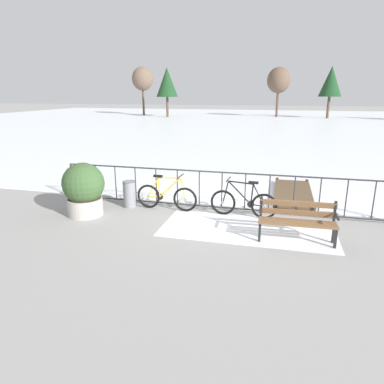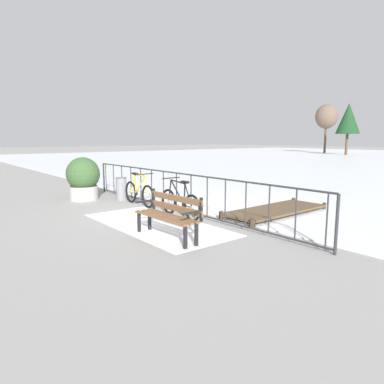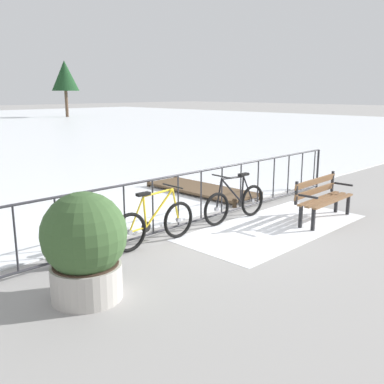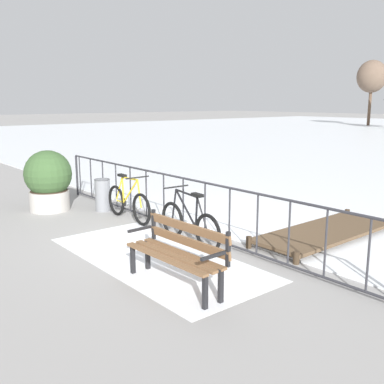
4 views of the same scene
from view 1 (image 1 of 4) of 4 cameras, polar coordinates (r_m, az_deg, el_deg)
ground_plane at (r=9.42m, az=4.85°, el=-3.00°), size 160.00×160.00×0.00m
frozen_pond at (r=37.35m, az=12.30°, el=11.00°), size 80.00×56.00×0.03m
snow_patch at (r=8.21m, az=9.04°, el=-6.05°), size 3.98×1.82×0.01m
railing_fence at (r=9.26m, az=4.93°, el=0.28°), size 9.06×0.06×1.07m
bicycle_near_railing at (r=8.89m, az=8.45°, el=-1.79°), size 1.71×0.52×0.97m
bicycle_second at (r=9.36m, az=-4.23°, el=-0.75°), size 1.71×0.52×0.97m
park_bench at (r=7.68m, az=16.90°, el=-4.10°), size 1.62×0.53×0.89m
planter_with_shrub at (r=9.26m, az=-17.37°, el=0.49°), size 1.06×1.06×1.37m
trash_bin at (r=9.73m, az=-10.25°, el=-0.29°), size 0.35×0.35×0.73m
wooden_dock at (r=11.02m, az=16.26°, el=-0.12°), size 1.10×3.12×0.20m
tree_far_west at (r=50.58m, az=-8.13°, el=17.91°), size 2.90×2.90×6.47m
tree_centre at (r=46.55m, az=21.88°, el=16.49°), size 2.68×2.68×6.10m
tree_east_mid at (r=46.12m, az=-4.13°, el=17.52°), size 2.74×2.74×6.09m
tree_far_east at (r=47.10m, az=14.08°, el=17.37°), size 2.90×2.90×6.15m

